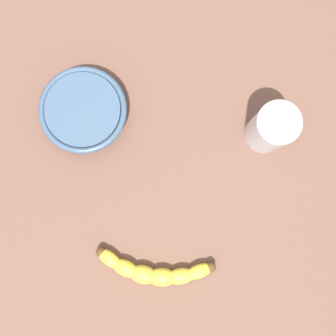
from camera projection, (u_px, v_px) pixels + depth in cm
name	position (u px, v px, depth cm)	size (l,w,h in cm)	color
wooden_tabletop	(145.00, 170.00, 87.84)	(120.00, 120.00, 3.00)	brown
banana	(153.00, 271.00, 83.14)	(10.36, 22.24, 3.43)	yellow
smoothie_glass	(271.00, 129.00, 81.12)	(7.81, 7.81, 12.56)	silver
ceramic_bowl	(84.00, 111.00, 84.64)	(16.91, 16.91, 4.25)	#3D5675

